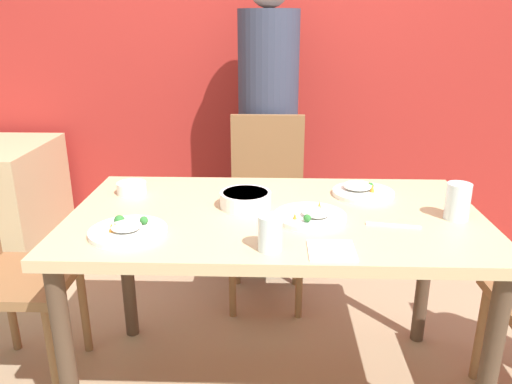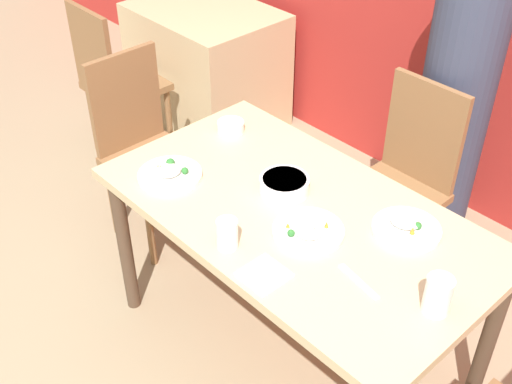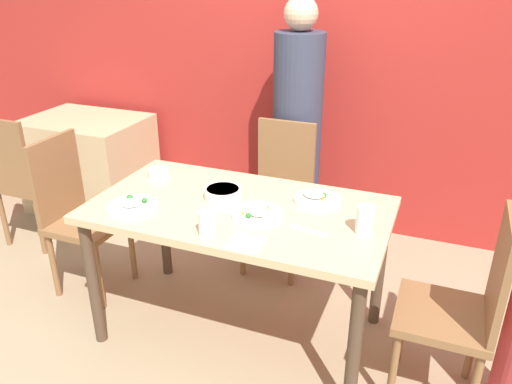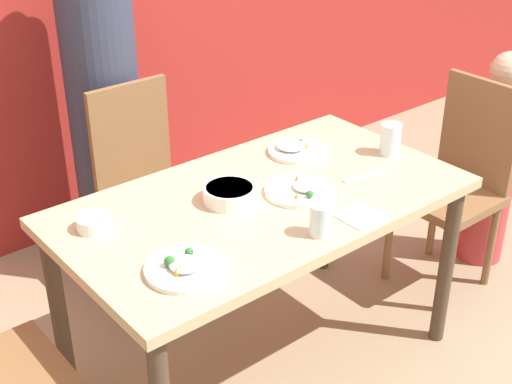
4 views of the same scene
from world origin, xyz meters
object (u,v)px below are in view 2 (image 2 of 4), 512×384
(bowl_curry, at_px, (284,184))
(plate_rice_adult, at_px, (308,231))
(person_adult, at_px, (455,102))
(chair_adult_spot, at_px, (403,179))
(glass_water_tall, at_px, (438,295))

(bowl_curry, distance_m, plate_rice_adult, 0.26)
(person_adult, relative_size, plate_rice_adult, 6.75)
(chair_adult_spot, height_order, person_adult, person_adult)
(bowl_curry, bearing_deg, chair_adult_spot, 84.20)
(plate_rice_adult, height_order, glass_water_tall, glass_water_tall)
(bowl_curry, height_order, plate_rice_adult, bowl_curry)
(person_adult, xyz_separation_m, plate_rice_adult, (0.16, -1.15, -0.01))
(bowl_curry, relative_size, plate_rice_adult, 0.75)
(chair_adult_spot, xyz_separation_m, glass_water_tall, (0.66, -0.79, 0.31))
(person_adult, bearing_deg, plate_rice_adult, -81.96)
(bowl_curry, distance_m, glass_water_tall, 0.74)
(plate_rice_adult, xyz_separation_m, glass_water_tall, (0.50, 0.02, 0.05))
(chair_adult_spot, xyz_separation_m, bowl_curry, (-0.07, -0.70, 0.28))
(chair_adult_spot, relative_size, person_adult, 0.57)
(chair_adult_spot, bearing_deg, bowl_curry, -95.80)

